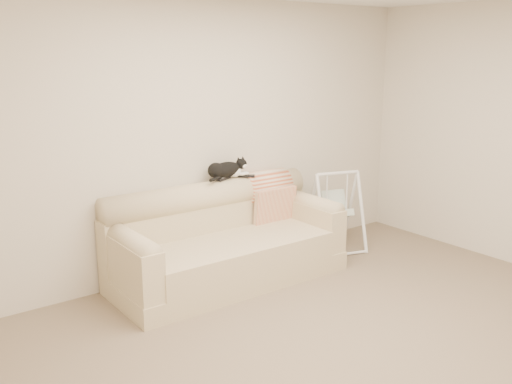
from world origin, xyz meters
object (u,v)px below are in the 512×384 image
(sofa, at_px, (224,243))
(remote_b, at_px, (246,176))
(remote_a, at_px, (224,178))
(baby_swing, at_px, (336,210))
(tuxedo_cat, at_px, (226,169))

(sofa, xyz_separation_m, remote_b, (0.41, 0.21, 0.56))
(remote_a, bearing_deg, baby_swing, -11.11)
(remote_b, height_order, tuxedo_cat, tuxedo_cat)
(sofa, distance_m, tuxedo_cat, 0.72)
(tuxedo_cat, bearing_deg, remote_b, -8.23)
(sofa, relative_size, baby_swing, 2.54)
(baby_swing, bearing_deg, remote_b, 167.94)
(remote_a, height_order, baby_swing, remote_a)
(sofa, relative_size, tuxedo_cat, 4.41)
(remote_b, bearing_deg, tuxedo_cat, 171.77)
(remote_b, bearing_deg, baby_swing, -12.06)
(remote_a, distance_m, baby_swing, 1.40)
(remote_a, distance_m, remote_b, 0.25)
(remote_b, distance_m, tuxedo_cat, 0.23)
(sofa, height_order, tuxedo_cat, tuxedo_cat)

